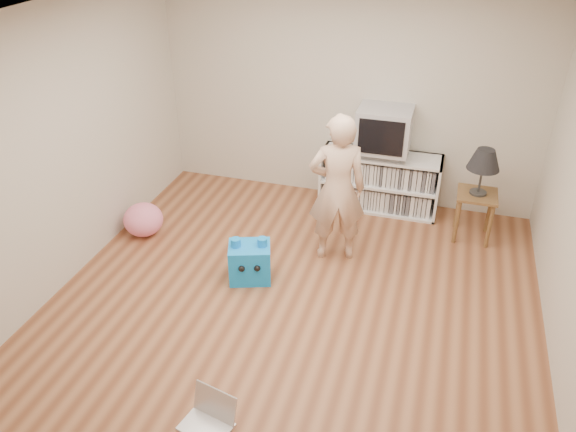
% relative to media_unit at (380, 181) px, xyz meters
% --- Properties ---
extents(ground, '(4.50, 4.50, 0.00)m').
position_rel_media_unit_xyz_m(ground, '(-0.47, -2.04, -0.35)').
color(ground, brown).
rests_on(ground, ground).
extents(walls, '(4.52, 4.52, 2.60)m').
position_rel_media_unit_xyz_m(walls, '(-0.47, -2.04, 0.95)').
color(walls, beige).
rests_on(walls, ground).
extents(ceiling, '(4.50, 4.50, 0.01)m').
position_rel_media_unit_xyz_m(ceiling, '(-0.47, -2.04, 2.25)').
color(ceiling, white).
rests_on(ceiling, walls).
extents(media_unit, '(1.40, 0.45, 0.70)m').
position_rel_media_unit_xyz_m(media_unit, '(0.00, 0.00, 0.00)').
color(media_unit, white).
rests_on(media_unit, ground).
extents(dvd_deck, '(0.45, 0.35, 0.07)m').
position_rel_media_unit_xyz_m(dvd_deck, '(0.00, -0.02, 0.39)').
color(dvd_deck, gray).
rests_on(dvd_deck, media_unit).
extents(crt_tv, '(0.60, 0.53, 0.50)m').
position_rel_media_unit_xyz_m(crt_tv, '(0.00, -0.02, 0.67)').
color(crt_tv, '#A7A7AD').
rests_on(crt_tv, dvd_deck).
extents(side_table, '(0.42, 0.42, 0.55)m').
position_rel_media_unit_xyz_m(side_table, '(1.10, -0.39, 0.07)').
color(side_table, brown).
rests_on(side_table, ground).
extents(table_lamp, '(0.34, 0.34, 0.52)m').
position_rel_media_unit_xyz_m(table_lamp, '(1.10, -0.39, 0.59)').
color(table_lamp, '#333333').
rests_on(table_lamp, side_table).
extents(person, '(0.66, 0.53, 1.59)m').
position_rel_media_unit_xyz_m(person, '(-0.28, -1.18, 0.44)').
color(person, beige).
rests_on(person, ground).
extents(laptop, '(0.42, 0.37, 0.25)m').
position_rel_media_unit_xyz_m(laptop, '(-0.68, -3.55, -0.28)').
color(laptop, silver).
rests_on(laptop, ground).
extents(plush_blue, '(0.49, 0.44, 0.47)m').
position_rel_media_unit_xyz_m(plush_blue, '(-1.00, -1.82, -0.15)').
color(plush_blue, '#0C87F4').
rests_on(plush_blue, ground).
extents(plush_pink, '(0.55, 0.55, 0.37)m').
position_rel_media_unit_xyz_m(plush_pink, '(-2.42, -1.38, -0.16)').
color(plush_pink, pink).
rests_on(plush_pink, ground).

